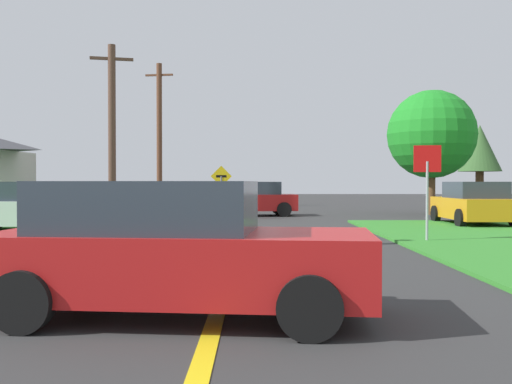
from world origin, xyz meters
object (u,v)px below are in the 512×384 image
stop_sign (429,175)px  utility_pole_mid (114,130)px  oak_tree_left (482,149)px  car_on_crossroad (476,204)px  parked_car_near_building (25,207)px  utility_pole_far (161,134)px  car_approaching_junction (255,199)px  pine_tree_center (434,134)px  car_behind_on_main_road (175,250)px  direction_sign (223,186)px

stop_sign → utility_pole_mid: size_ratio=0.35×
stop_sign → oak_tree_left: bearing=-104.8°
stop_sign → car_on_crossroad: bearing=-109.9°
parked_car_near_building → utility_pole_far: utility_pole_far is taller
stop_sign → utility_pole_far: (-10.68, 21.78, 2.87)m
car_approaching_junction → pine_tree_center: bearing=-179.9°
car_behind_on_main_road → pine_tree_center: bearing=71.5°
parked_car_near_building → car_behind_on_main_road: bearing=-60.2°
stop_sign → direction_sign: 11.34m
utility_pole_far → utility_pole_mid: bearing=-89.7°
car_behind_on_main_road → car_on_crossroad: (9.04, 14.57, -0.00)m
car_behind_on_main_road → stop_sign: bearing=62.3°
stop_sign → direction_sign: bearing=-48.1°
direction_sign → stop_sign: bearing=-58.1°
direction_sign → pine_tree_center: (10.13, 3.65, 2.52)m
car_approaching_junction → car_on_crossroad: same height
parked_car_near_building → utility_pole_mid: size_ratio=0.59×
utility_pole_far → direction_sign: size_ratio=3.97×
car_approaching_junction → parked_car_near_building: (-7.25, -9.21, 0.00)m
parked_car_near_building → direction_sign: size_ratio=1.91×
car_approaching_junction → car_on_crossroad: bearing=137.3°
car_approaching_junction → car_on_crossroad: size_ratio=1.06×
stop_sign → pine_tree_center: size_ratio=0.42×
stop_sign → car_behind_on_main_road: size_ratio=0.56×
car_behind_on_main_road → oak_tree_left: bearing=68.0°
car_on_crossroad → utility_pole_mid: utility_pole_mid is taller
direction_sign → pine_tree_center: 11.06m
stop_sign → utility_pole_mid: 14.32m
utility_pole_far → direction_sign: 13.43m
direction_sign → car_on_crossroad: bearing=-19.8°
car_approaching_junction → car_behind_on_main_road: (-0.83, -20.75, -0.00)m
oak_tree_left → car_on_crossroad: bearing=-112.0°
car_approaching_junction → pine_tree_center: 9.39m
car_on_crossroad → stop_sign: bearing=150.2°
car_on_crossroad → direction_sign: (-9.55, 3.43, 0.63)m
car_approaching_junction → car_behind_on_main_road: 20.77m
stop_sign → pine_tree_center: (4.13, 13.27, 2.15)m
parked_car_near_building → utility_pole_far: (1.24, 18.62, 3.86)m
pine_tree_center → utility_pole_far: bearing=150.1°
car_behind_on_main_road → pine_tree_center: 23.91m
car_behind_on_main_road → utility_pole_far: (-5.19, 30.17, 3.86)m
utility_pole_mid → direction_sign: bearing=2.8°
car_behind_on_main_road → oak_tree_left: 30.67m
car_behind_on_main_road → pine_tree_center: size_ratio=0.75×
stop_sign → pine_tree_center: pine_tree_center is taller
car_behind_on_main_road → car_on_crossroad: same height
oak_tree_left → utility_pole_far: bearing=171.0°
parked_car_near_building → oak_tree_left: bearing=37.9°
utility_pole_mid → pine_tree_center: size_ratio=1.21×
parked_car_near_building → utility_pole_far: 19.06m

